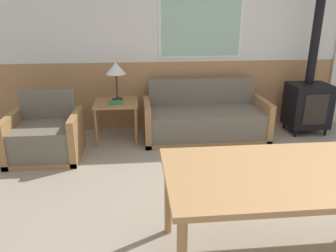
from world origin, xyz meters
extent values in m
plane|color=gray|center=(0.00, 0.00, 0.00)|extent=(16.00, 16.00, 0.00)
cube|color=#AD7A4C|center=(0.00, 2.63, 0.51)|extent=(7.20, 0.06, 1.02)
cube|color=silver|center=(0.00, 2.63, 1.86)|extent=(7.20, 0.06, 1.68)
cube|color=white|center=(-0.38, 2.59, 1.65)|extent=(1.23, 0.01, 1.15)
cube|color=#99BCA8|center=(-0.38, 2.58, 1.65)|extent=(1.15, 0.02, 1.07)
cube|color=#9E7042|center=(-0.38, 2.07, 0.03)|extent=(1.73, 0.76, 0.06)
cube|color=#6B6051|center=(-0.38, 2.05, 0.24)|extent=(1.57, 0.68, 0.36)
cube|color=#6B6051|center=(-0.38, 2.40, 0.61)|extent=(1.57, 0.10, 0.38)
cube|color=#9E7042|center=(-1.20, 2.07, 0.28)|extent=(0.08, 0.76, 0.56)
cube|color=#9E7042|center=(0.45, 2.07, 0.28)|extent=(0.08, 0.76, 0.56)
cube|color=#9E7042|center=(-2.48, 1.62, 0.03)|extent=(0.85, 0.74, 0.06)
cube|color=#6B6051|center=(-2.48, 1.60, 0.24)|extent=(0.69, 0.66, 0.36)
cube|color=#6B6051|center=(-2.48, 1.94, 0.60)|extent=(0.69, 0.10, 0.36)
cube|color=#9E7042|center=(-2.86, 1.62, 0.28)|extent=(0.08, 0.74, 0.56)
cube|color=#9E7042|center=(-2.10, 1.62, 0.28)|extent=(0.08, 0.74, 0.56)
cube|color=#9E7042|center=(-1.62, 2.17, 0.53)|extent=(0.59, 0.59, 0.03)
cylinder|color=#9E7042|center=(-1.89, 1.90, 0.26)|extent=(0.04, 0.04, 0.52)
cylinder|color=#9E7042|center=(-1.36, 1.90, 0.26)|extent=(0.04, 0.04, 0.52)
cylinder|color=#9E7042|center=(-1.89, 2.43, 0.26)|extent=(0.04, 0.04, 0.52)
cylinder|color=#9E7042|center=(-1.36, 2.43, 0.26)|extent=(0.04, 0.04, 0.52)
cylinder|color=#262628|center=(-1.61, 2.27, 0.56)|extent=(0.14, 0.14, 0.02)
cylinder|color=#262628|center=(-1.61, 2.27, 0.74)|extent=(0.02, 0.02, 0.34)
cone|color=silver|center=(-1.61, 2.27, 1.00)|extent=(0.28, 0.28, 0.16)
cube|color=#2D7F3D|center=(-1.62, 2.06, 0.56)|extent=(0.18, 0.16, 0.03)
cube|color=#B27F4C|center=(-0.18, -0.40, 0.71)|extent=(1.98, 0.91, 0.04)
cylinder|color=#B27F4C|center=(-1.11, 0.00, 0.35)|extent=(0.06, 0.06, 0.69)
cylinder|color=black|center=(0.95, 1.99, 0.05)|extent=(0.04, 0.04, 0.10)
cylinder|color=black|center=(1.41, 1.99, 0.05)|extent=(0.04, 0.04, 0.10)
cylinder|color=black|center=(0.95, 2.36, 0.05)|extent=(0.04, 0.04, 0.10)
cylinder|color=black|center=(1.41, 2.36, 0.05)|extent=(0.04, 0.04, 0.10)
cube|color=black|center=(1.18, 2.17, 0.42)|extent=(0.57, 0.46, 0.63)
cube|color=black|center=(1.18, 1.94, 0.42)|extent=(0.34, 0.01, 0.44)
cylinder|color=black|center=(1.18, 2.22, 1.55)|extent=(0.12, 0.12, 1.64)
camera|label=1|loc=(-1.34, -2.27, 1.74)|focal=35.00mm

